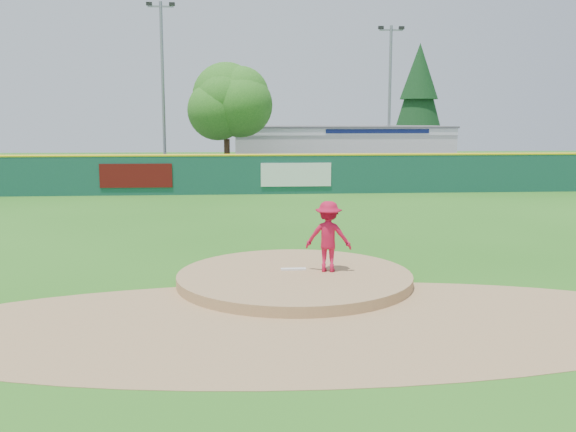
{
  "coord_description": "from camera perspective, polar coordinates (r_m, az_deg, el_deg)",
  "views": [
    {
      "loc": [
        -1.27,
        -14.62,
        3.84
      ],
      "look_at": [
        0.0,
        2.0,
        1.3
      ],
      "focal_mm": 40.0,
      "sensor_mm": 36.0,
      "label": 1
    }
  ],
  "objects": [
    {
      "name": "pool_building_grp",
      "position": [
        47.23,
        4.51,
        6.0
      ],
      "size": [
        15.2,
        8.2,
        3.31
      ],
      "color": "silver",
      "rests_on": "ground"
    },
    {
      "name": "van",
      "position": [
        38.8,
        2.14,
        3.93
      ],
      "size": [
        4.94,
        3.71,
        1.25
      ],
      "primitive_type": "imported",
      "rotation": [
        0.0,
        0.0,
        1.99
      ],
      "color": "white",
      "rests_on": "parking_lot"
    },
    {
      "name": "light_pole_right",
      "position": [
        44.85,
        9.03,
        10.74
      ],
      "size": [
        1.75,
        0.25,
        10.0
      ],
      "color": "gray",
      "rests_on": "ground"
    },
    {
      "name": "conifer_tree",
      "position": [
        52.62,
        11.55,
        10.35
      ],
      "size": [
        4.4,
        4.4,
        9.5
      ],
      "color": "#382314",
      "rests_on": "ground"
    },
    {
      "name": "outfield_fence",
      "position": [
        32.76,
        -2.14,
        3.84
      ],
      "size": [
        40.0,
        0.14,
        2.07
      ],
      "color": "#15463B",
      "rests_on": "ground"
    },
    {
      "name": "parking_lot",
      "position": [
        41.82,
        -2.62,
        3.4
      ],
      "size": [
        44.0,
        16.0,
        0.02
      ],
      "primitive_type": "cube",
      "color": "#38383A",
      "rests_on": "ground"
    },
    {
      "name": "ground",
      "position": [
        15.17,
        0.58,
        -6.0
      ],
      "size": [
        120.0,
        120.0,
        0.0
      ],
      "primitive_type": "plane",
      "color": "#286B19",
      "rests_on": "ground"
    },
    {
      "name": "light_pole_left",
      "position": [
        41.95,
        -11.07,
        11.53
      ],
      "size": [
        1.75,
        0.25,
        11.0
      ],
      "color": "gray",
      "rests_on": "ground"
    },
    {
      "name": "pitchers_mound",
      "position": [
        15.17,
        0.58,
        -6.0
      ],
      "size": [
        5.5,
        5.5,
        0.5
      ],
      "primitive_type": "cylinder",
      "color": "#9E774C",
      "rests_on": "ground"
    },
    {
      "name": "infield_dirt_arc",
      "position": [
        12.31,
        1.8,
        -9.5
      ],
      "size": [
        15.4,
        15.4,
        0.01
      ],
      "primitive_type": "cylinder",
      "color": "#9E774C",
      "rests_on": "ground"
    },
    {
      "name": "pitcher",
      "position": [
        15.15,
        3.61,
        -1.82
      ],
      "size": [
        1.2,
        0.87,
        1.67
      ],
      "primitive_type": "imported",
      "rotation": [
        0.0,
        0.0,
        2.9
      ],
      "color": "#BA0F33",
      "rests_on": "pitchers_mound"
    },
    {
      "name": "deciduous_tree",
      "position": [
        39.64,
        -5.5,
        9.66
      ],
      "size": [
        5.6,
        5.6,
        7.36
      ],
      "color": "#382314",
      "rests_on": "ground"
    },
    {
      "name": "fence_banners",
      "position": [
        32.69,
        -6.35,
        3.63
      ],
      "size": [
        11.67,
        0.04,
        1.2
      ],
      "color": "#580E0C",
      "rests_on": "ground"
    },
    {
      "name": "pitching_rubber",
      "position": [
        15.4,
        0.48,
        -4.74
      ],
      "size": [
        0.6,
        0.15,
        0.04
      ],
      "primitive_type": "cube",
      "color": "white",
      "rests_on": "pitchers_mound"
    }
  ]
}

